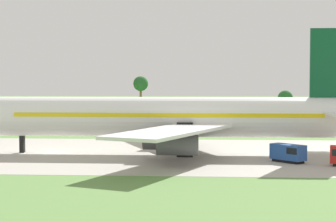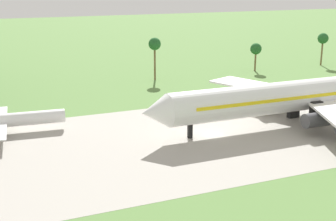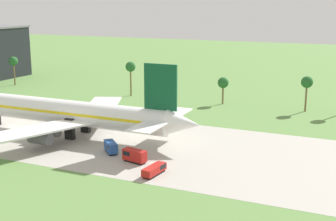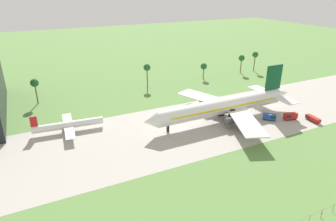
{
  "view_description": "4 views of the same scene",
  "coord_description": "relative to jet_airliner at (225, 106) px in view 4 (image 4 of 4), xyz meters",
  "views": [
    {
      "loc": [
        24.72,
        -94.57,
        11.86
      ],
      "look_at": [
        18.42,
        -0.24,
        6.8
      ],
      "focal_mm": 65.0,
      "sensor_mm": 36.0,
      "label": 1
    },
    {
      "loc": [
        -40.74,
        -74.19,
        28.42
      ],
      "look_at": [
        -9.24,
        -0.24,
        5.8
      ],
      "focal_mm": 50.0,
      "sensor_mm": 36.0,
      "label": 2
    },
    {
      "loc": [
        88.49,
        -94.54,
        32.93
      ],
      "look_at": [
        46.09,
        -0.24,
        8.9
      ],
      "focal_mm": 50.0,
      "sensor_mm": 36.0,
      "label": 3
    },
    {
      "loc": [
        -47.97,
        -88.1,
        50.06
      ],
      "look_at": [
        -2.19,
        5.0,
        6.0
      ],
      "focal_mm": 32.0,
      "sensor_mm": 36.0,
      "label": 4
    }
  ],
  "objects": [
    {
      "name": "ground_plane",
      "position": [
        -20.15,
        0.24,
        -5.74
      ],
      "size": [
        600.0,
        600.0,
        0.0
      ],
      "primitive_type": "plane",
      "color": "#5B8442"
    },
    {
      "name": "palm_tree_row",
      "position": [
        10.88,
        51.23,
        3.35
      ],
      "size": [
        128.67,
        3.6,
        12.31
      ],
      "color": "brown",
      "rests_on": "ground_plane"
    },
    {
      "name": "fuel_truck",
      "position": [
        30.57,
        -16.59,
        -4.74
      ],
      "size": [
        2.66,
        6.47,
        1.81
      ],
      "color": "black",
      "rests_on": "ground_plane"
    },
    {
      "name": "catering_van",
      "position": [
        23.44,
        -11.87,
        -4.28
      ],
      "size": [
        5.58,
        3.02,
        2.72
      ],
      "color": "black",
      "rests_on": "ground_plane"
    },
    {
      "name": "baggage_tug",
      "position": [
        15.87,
        -8.65,
        -4.37
      ],
      "size": [
        4.98,
        5.01,
        2.55
      ],
      "color": "black",
      "rests_on": "ground_plane"
    },
    {
      "name": "regional_aircraft",
      "position": [
        -57.51,
        16.55,
        -3.24
      ],
      "size": [
        25.04,
        22.61,
        7.59
      ],
      "color": "white",
      "rests_on": "ground_plane"
    },
    {
      "name": "jet_airliner",
      "position": [
        0.0,
        0.0,
        0.0
      ],
      "size": [
        68.05,
        52.58,
        19.45
      ],
      "color": "white",
      "rests_on": "ground_plane"
    },
    {
      "name": "taxiway_strip",
      "position": [
        -20.15,
        0.24,
        -5.73
      ],
      "size": [
        320.0,
        44.0,
        0.02
      ],
      "color": "#A8A399",
      "rests_on": "ground_plane"
    },
    {
      "name": "no_stopping_sign",
      "position": [
        -12.64,
        -55.07,
        -4.69
      ],
      "size": [
        0.44,
        0.08,
        1.68
      ],
      "color": "gray",
      "rests_on": "ground_plane"
    }
  ]
}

